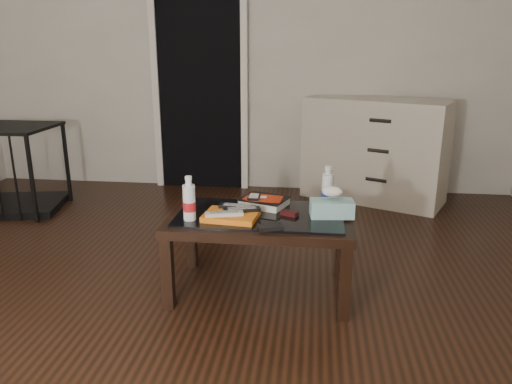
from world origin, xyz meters
TOP-DOWN VIEW (x-y plane):
  - ground at (0.00, 0.00)m, footprint 5.00×5.00m
  - doorway at (-0.40, 2.47)m, footprint 0.90×0.08m
  - coffee_table at (0.40, 0.39)m, footprint 1.00×0.60m
  - dresser at (1.21, 2.23)m, footprint 1.30×0.95m
  - pet_crate at (-1.90, 1.57)m, footprint 1.00×0.76m
  - magazines at (0.25, 0.30)m, footprint 0.30×0.24m
  - remote_silver at (0.22, 0.26)m, footprint 0.21×0.10m
  - remote_black_front at (0.31, 0.33)m, footprint 0.21×0.11m
  - remote_black_back at (0.27, 0.38)m, footprint 0.20×0.07m
  - textbook at (0.41, 0.53)m, footprint 0.30×0.27m
  - dvd_mailers at (0.39, 0.53)m, footprint 0.22×0.18m
  - ipod at (0.35, 0.50)m, footprint 0.06×0.10m
  - flip_phone at (0.56, 0.38)m, footprint 0.10×0.08m
  - wallet at (0.48, 0.17)m, footprint 0.14×0.11m
  - water_bottle_left at (0.04, 0.25)m, footprint 0.08×0.08m
  - water_bottle_right at (0.76, 0.55)m, footprint 0.08×0.08m
  - tissue_box at (0.79, 0.39)m, footprint 0.24×0.14m

SIDE VIEW (x-z plane):
  - ground at x=0.00m, z-range 0.00..0.00m
  - pet_crate at x=-1.90m, z-range -0.12..0.59m
  - coffee_table at x=0.40m, z-range 0.17..0.63m
  - dresser at x=1.21m, z-range 0.00..0.90m
  - wallet at x=0.48m, z-range 0.46..0.48m
  - flip_phone at x=0.56m, z-range 0.46..0.48m
  - magazines at x=0.25m, z-range 0.46..0.49m
  - textbook at x=0.41m, z-range 0.46..0.51m
  - remote_silver at x=0.22m, z-range 0.49..0.51m
  - remote_black_front at x=0.31m, z-range 0.49..0.51m
  - remote_black_back at x=0.27m, z-range 0.49..0.51m
  - tissue_box at x=0.79m, z-range 0.46..0.55m
  - dvd_mailers at x=0.39m, z-range 0.51..0.51m
  - ipod at x=0.35m, z-range 0.51..0.53m
  - water_bottle_left at x=0.04m, z-range 0.46..0.70m
  - water_bottle_right at x=0.76m, z-range 0.46..0.70m
  - doorway at x=-0.40m, z-range -0.01..2.06m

